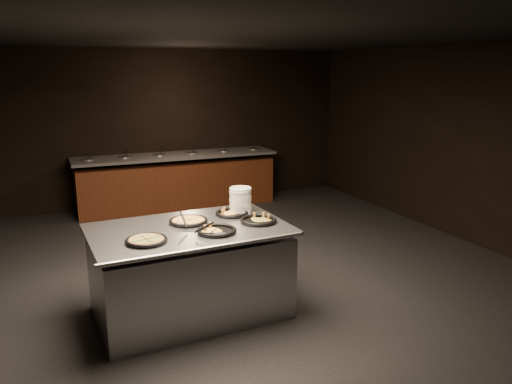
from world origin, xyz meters
TOP-DOWN VIEW (x-y plane):
  - room at (0.00, 0.00)m, footprint 7.02×8.02m
  - salad_bar at (0.00, 3.56)m, footprint 3.70×0.83m
  - serving_counter at (-0.95, -0.65)m, footprint 2.02×1.35m
  - plate_stack at (-0.25, -0.31)m, footprint 0.24×0.24m
  - pan_veggie_whole at (-1.44, -0.93)m, footprint 0.39×0.39m
  - pan_cheese_whole at (-0.91, -0.49)m, footprint 0.40×0.40m
  - pan_cheese_slices_a at (-0.39, -0.39)m, footprint 0.36×0.36m
  - pan_cheese_slices_b at (-0.74, -0.91)m, footprint 0.39×0.39m
  - pan_veggie_slices at (-0.23, -0.76)m, footprint 0.39×0.39m
  - server_left at (-1.01, -0.60)m, footprint 0.09×0.31m
  - server_right at (-0.85, -1.01)m, footprint 0.30×0.14m

SIDE VIEW (x-z plane):
  - salad_bar at x=0.00m, z-range -0.15..1.03m
  - serving_counter at x=-0.95m, z-range -0.02..0.92m
  - pan_cheese_slices_b at x=-0.74m, z-range 0.94..0.98m
  - pan_veggie_slices at x=-0.23m, z-range 0.94..0.98m
  - pan_cheese_slices_a at x=-0.39m, z-range 0.94..0.98m
  - pan_veggie_whole at x=-1.44m, z-range 0.94..0.98m
  - pan_cheese_whole at x=-0.91m, z-range 0.94..0.98m
  - server_right at x=-0.85m, z-range 0.94..1.09m
  - server_left at x=-1.01m, z-range 0.94..1.09m
  - plate_stack at x=-0.25m, z-range 0.94..1.22m
  - room at x=0.00m, z-range -0.01..2.91m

